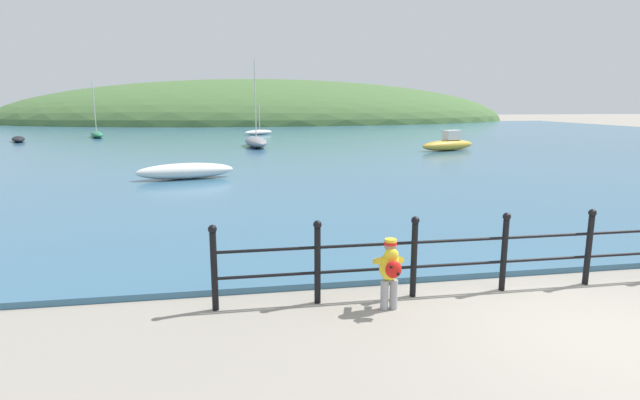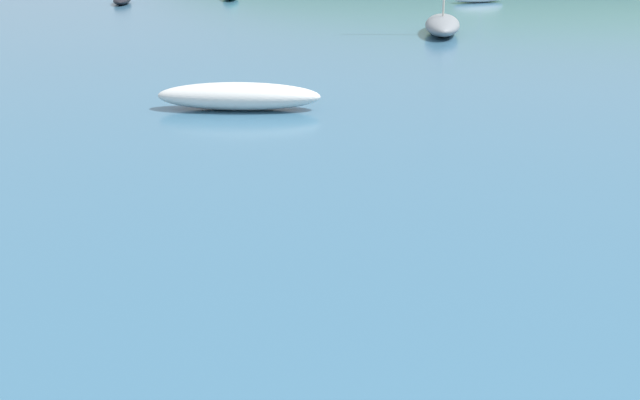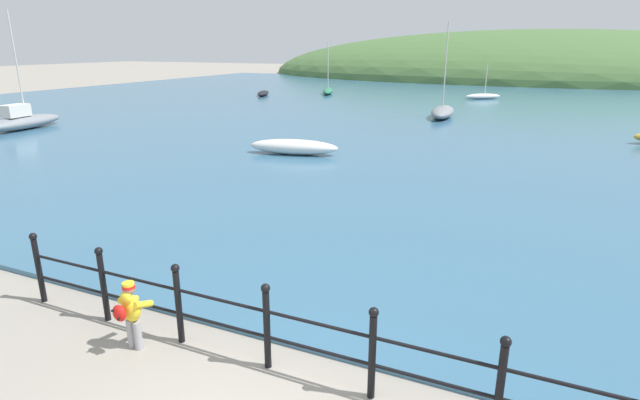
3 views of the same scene
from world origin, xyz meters
TOP-DOWN VIEW (x-y plane):
  - water at (0.00, 32.00)m, footprint 80.00×60.00m
  - boat_red_dinghy at (-2.99, 25.69)m, footprint 1.58×4.23m
  - boat_blue_hull at (-6.10, 13.18)m, footprint 3.52×1.56m
  - boat_green_fishing at (-18.99, 32.66)m, footprint 1.85×3.12m

SIDE VIEW (x-z plane):
  - water at x=0.00m, z-range 0.00..0.10m
  - boat_green_fishing at x=-18.99m, z-range 0.10..0.47m
  - boat_blue_hull at x=-6.10m, z-range 0.10..0.67m
  - boat_red_dinghy at x=-2.99m, z-range -2.16..3.03m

